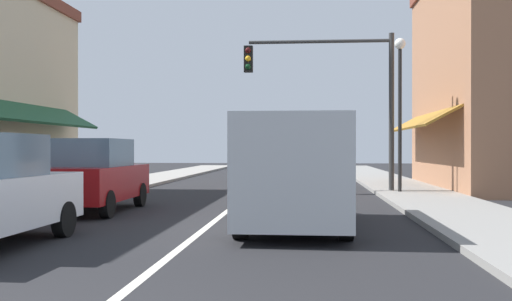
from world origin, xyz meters
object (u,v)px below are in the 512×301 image
(parked_car_second_left, at_px, (93,176))
(traffic_signal_mast_arm, at_px, (338,84))
(van_in_lane, at_px, (296,169))
(street_lamp_right_mid, at_px, (400,91))

(parked_car_second_left, bearing_deg, traffic_signal_mast_arm, 45.09)
(parked_car_second_left, bearing_deg, van_in_lane, -27.01)
(parked_car_second_left, height_order, street_lamp_right_mid, street_lamp_right_mid)
(van_in_lane, relative_size, street_lamp_right_mid, 1.01)
(parked_car_second_left, height_order, traffic_signal_mast_arm, traffic_signal_mast_arm)
(parked_car_second_left, xyz_separation_m, street_lamp_right_mid, (8.22, 5.85, 2.56))
(van_in_lane, distance_m, traffic_signal_mast_arm, 9.33)
(van_in_lane, relative_size, traffic_signal_mast_arm, 0.95)
(traffic_signal_mast_arm, bearing_deg, parked_car_second_left, -134.21)
(parked_car_second_left, relative_size, traffic_signal_mast_arm, 0.76)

